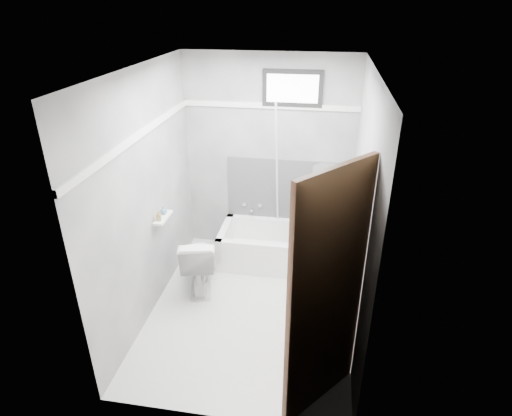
% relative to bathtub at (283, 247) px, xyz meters
% --- Properties ---
extents(floor, '(2.60, 2.60, 0.00)m').
position_rel_bathtub_xyz_m(floor, '(-0.23, -0.93, -0.21)').
color(floor, white).
rests_on(floor, ground).
extents(ceiling, '(2.60, 2.60, 0.00)m').
position_rel_bathtub_xyz_m(ceiling, '(-0.23, -0.93, 2.19)').
color(ceiling, silver).
rests_on(ceiling, floor).
extents(wall_back, '(2.00, 0.02, 2.40)m').
position_rel_bathtub_xyz_m(wall_back, '(-0.23, 0.37, 0.99)').
color(wall_back, slate).
rests_on(wall_back, floor).
extents(wall_front, '(2.00, 0.02, 2.40)m').
position_rel_bathtub_xyz_m(wall_front, '(-0.23, -2.23, 0.99)').
color(wall_front, slate).
rests_on(wall_front, floor).
extents(wall_left, '(0.02, 2.60, 2.40)m').
position_rel_bathtub_xyz_m(wall_left, '(-1.23, -0.93, 0.99)').
color(wall_left, slate).
rests_on(wall_left, floor).
extents(wall_right, '(0.02, 2.60, 2.40)m').
position_rel_bathtub_xyz_m(wall_right, '(0.77, -0.93, 0.99)').
color(wall_right, slate).
rests_on(wall_right, floor).
extents(bathtub, '(1.50, 0.70, 0.42)m').
position_rel_bathtub_xyz_m(bathtub, '(0.00, 0.00, 0.00)').
color(bathtub, white).
rests_on(bathtub, floor).
extents(office_chair, '(0.70, 0.70, 1.08)m').
position_rel_bathtub_xyz_m(office_chair, '(0.44, 0.04, 0.45)').
color(office_chair, '#5C5C60').
rests_on(office_chair, bathtub).
extents(toilet, '(0.52, 0.74, 0.66)m').
position_rel_bathtub_xyz_m(toilet, '(-0.85, -0.64, 0.12)').
color(toilet, white).
rests_on(toilet, floor).
extents(door, '(0.78, 0.78, 2.00)m').
position_rel_bathtub_xyz_m(door, '(0.75, -2.21, 0.79)').
color(door, brown).
rests_on(door, floor).
extents(window, '(0.66, 0.04, 0.40)m').
position_rel_bathtub_xyz_m(window, '(0.02, 0.36, 1.81)').
color(window, black).
rests_on(window, wall_back).
extents(backerboard, '(1.50, 0.02, 0.78)m').
position_rel_bathtub_xyz_m(backerboard, '(0.02, 0.36, 0.59)').
color(backerboard, '#4C4C4F').
rests_on(backerboard, wall_back).
extents(trim_back, '(2.00, 0.02, 0.06)m').
position_rel_bathtub_xyz_m(trim_back, '(-0.23, 0.36, 1.61)').
color(trim_back, white).
rests_on(trim_back, wall_back).
extents(trim_left, '(0.02, 2.60, 0.06)m').
position_rel_bathtub_xyz_m(trim_left, '(-1.22, -0.93, 1.61)').
color(trim_left, white).
rests_on(trim_left, wall_left).
extents(pole, '(0.02, 0.58, 1.88)m').
position_rel_bathtub_xyz_m(pole, '(-0.10, 0.13, 0.84)').
color(pole, silver).
rests_on(pole, bathtub).
extents(shelf, '(0.10, 0.32, 0.02)m').
position_rel_bathtub_xyz_m(shelf, '(-1.16, -0.75, 0.69)').
color(shelf, white).
rests_on(shelf, wall_left).
extents(soap_bottle_a, '(0.05, 0.05, 0.10)m').
position_rel_bathtub_xyz_m(soap_bottle_a, '(-1.17, -0.83, 0.76)').
color(soap_bottle_a, olive).
rests_on(soap_bottle_a, shelf).
extents(soap_bottle_b, '(0.07, 0.07, 0.09)m').
position_rel_bathtub_xyz_m(soap_bottle_b, '(-1.17, -0.69, 0.75)').
color(soap_bottle_b, teal).
rests_on(soap_bottle_b, shelf).
extents(faucet, '(0.26, 0.10, 0.16)m').
position_rel_bathtub_xyz_m(faucet, '(-0.43, 0.34, 0.34)').
color(faucet, silver).
rests_on(faucet, wall_back).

